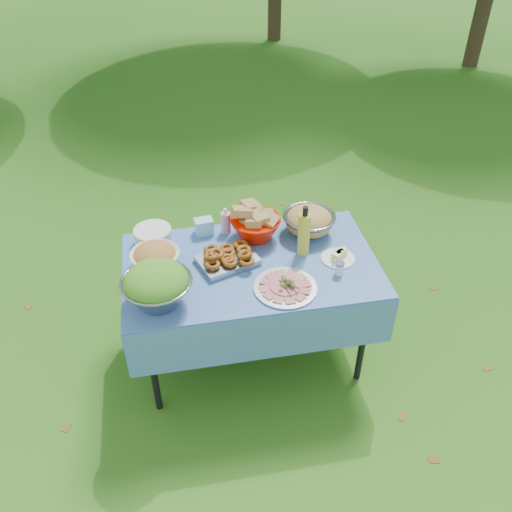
{
  "coord_description": "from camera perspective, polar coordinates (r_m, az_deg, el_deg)",
  "views": [
    {
      "loc": [
        -0.42,
        -2.4,
        2.72
      ],
      "look_at": [
        0.03,
        0.0,
        0.81
      ],
      "focal_mm": 38.0,
      "sensor_mm": 36.0,
      "label": 1
    }
  ],
  "objects": [
    {
      "name": "oil_bottle",
      "position": [
        3.12,
        5.09,
        2.68
      ],
      "size": [
        0.07,
        0.07,
        0.32
      ],
      "primitive_type": "cylinder",
      "rotation": [
        0.0,
        0.0,
        -0.02
      ],
      "color": "gold",
      "rests_on": "picnic_table"
    },
    {
      "name": "wipes_box",
      "position": [
        3.36,
        -5.5,
        3.12
      ],
      "size": [
        0.12,
        0.09,
        0.1
      ],
      "primitive_type": "cube",
      "rotation": [
        0.0,
        0.0,
        0.12
      ],
      "color": "#97E0EC",
      "rests_on": "picnic_table"
    },
    {
      "name": "sanitizer_bottle",
      "position": [
        3.34,
        -3.21,
        3.74
      ],
      "size": [
        0.06,
        0.06,
        0.17
      ],
      "primitive_type": "cylinder",
      "rotation": [
        0.0,
        0.0,
        -0.09
      ],
      "color": "pink",
      "rests_on": "picnic_table"
    },
    {
      "name": "cheese_plate",
      "position": [
        3.18,
        8.66,
        0.06
      ],
      "size": [
        0.25,
        0.25,
        0.05
      ],
      "primitive_type": "cylinder",
      "rotation": [
        0.0,
        0.0,
        0.29
      ],
      "color": "white",
      "rests_on": "picnic_table"
    },
    {
      "name": "charcuterie_platter",
      "position": [
        2.94,
        3.11,
        -2.85
      ],
      "size": [
        0.43,
        0.43,
        0.08
      ],
      "primitive_type": "cylinder",
      "rotation": [
        0.0,
        0.0,
        0.28
      ],
      "color": "#B8BCC0",
      "rests_on": "picnic_table"
    },
    {
      "name": "fried_tray",
      "position": [
        3.11,
        -3.04,
        -0.18
      ],
      "size": [
        0.39,
        0.33,
        0.08
      ],
      "primitive_type": "cube",
      "rotation": [
        0.0,
        0.0,
        0.34
      ],
      "color": "#A2A3A7",
      "rests_on": "picnic_table"
    },
    {
      "name": "bread_bowl",
      "position": [
        3.28,
        -0.04,
        3.5
      ],
      "size": [
        0.32,
        0.32,
        0.21
      ],
      "primitive_type": null,
      "rotation": [
        0.0,
        0.0,
        0.03
      ],
      "color": "red",
      "rests_on": "picnic_table"
    },
    {
      "name": "pasta_bowl_white",
      "position": [
        3.1,
        -10.58,
        -0.08
      ],
      "size": [
        0.34,
        0.34,
        0.15
      ],
      "primitive_type": null,
      "rotation": [
        0.0,
        0.0,
        -0.28
      ],
      "color": "white",
      "rests_on": "picnic_table"
    },
    {
      "name": "plate_stack",
      "position": [
        3.31,
        -10.78,
        2.07
      ],
      "size": [
        0.24,
        0.24,
        0.1
      ],
      "primitive_type": "cylinder",
      "rotation": [
        0.0,
        0.0,
        -0.08
      ],
      "color": "white",
      "rests_on": "picnic_table"
    },
    {
      "name": "ground",
      "position": [
        3.65,
        -0.47,
        -10.18
      ],
      "size": [
        80.0,
        80.0,
        0.0
      ],
      "primitive_type": "plane",
      "color": "#123D0B",
      "rests_on": "ground"
    },
    {
      "name": "salad_bowl",
      "position": [
        2.84,
        -10.42,
        -3.07
      ],
      "size": [
        0.48,
        0.48,
        0.24
      ],
      "primitive_type": null,
      "rotation": [
        0.0,
        0.0,
        0.41
      ],
      "color": "gray",
      "rests_on": "picnic_table"
    },
    {
      "name": "shaker",
      "position": [
        3.07,
        8.77,
        -1.27
      ],
      "size": [
        0.06,
        0.06,
        0.08
      ],
      "primitive_type": "cylinder",
      "rotation": [
        0.0,
        0.0,
        -0.21
      ],
      "color": "white",
      "rests_on": "picnic_table"
    },
    {
      "name": "picnic_table",
      "position": [
        3.38,
        -0.5,
        -5.87
      ],
      "size": [
        1.46,
        0.86,
        0.76
      ],
      "primitive_type": "cube",
      "color": "#84C4FF",
      "rests_on": "ground"
    },
    {
      "name": "pasta_bowl_steel",
      "position": [
        3.35,
        5.61,
        3.73
      ],
      "size": [
        0.36,
        0.36,
        0.17
      ],
      "primitive_type": null,
      "rotation": [
        0.0,
        0.0,
        0.13
      ],
      "color": "gray",
      "rests_on": "picnic_table"
    }
  ]
}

